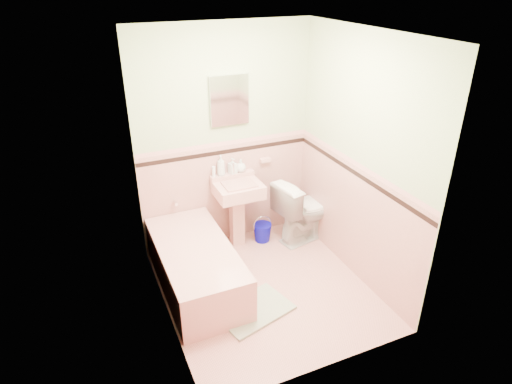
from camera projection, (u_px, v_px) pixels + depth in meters
name	position (u px, v px, depth m)	size (l,w,h in m)	color
floor	(266.00, 289.00, 4.55)	(2.20, 2.20, 0.00)	#DF9992
ceiling	(269.00, 33.00, 3.42)	(2.20, 2.20, 0.00)	white
wall_back	(225.00, 140.00, 4.88)	(2.50, 2.50, 0.00)	beige
wall_front	(333.00, 240.00, 3.08)	(2.50, 2.50, 0.00)	beige
wall_left	(157.00, 199.00, 3.63)	(2.50, 2.50, 0.00)	beige
wall_right	(359.00, 161.00, 4.34)	(2.50, 2.50, 0.00)	beige
wainscot_back	(227.00, 193.00, 5.17)	(2.00, 2.00, 0.00)	#E19F97
wainscot_front	(326.00, 310.00, 3.39)	(2.00, 2.00, 0.00)	#E19F97
wainscot_left	(165.00, 264.00, 3.92)	(2.20, 2.20, 0.00)	#E19F97
wainscot_right	(352.00, 219.00, 4.63)	(2.20, 2.20, 0.00)	#E19F97
accent_back	(226.00, 152.00, 4.93)	(2.00, 2.00, 0.00)	black
accent_front	(331.00, 254.00, 3.16)	(2.00, 2.00, 0.00)	black
accent_left	(160.00, 213.00, 3.69)	(2.20, 2.20, 0.00)	black
accent_right	(356.00, 174.00, 4.39)	(2.20, 2.20, 0.00)	black
cap_back	(226.00, 143.00, 4.88)	(2.00, 2.00, 0.00)	pink
cap_front	(332.00, 242.00, 3.11)	(2.00, 2.00, 0.00)	pink
cap_left	(159.00, 202.00, 3.65)	(2.20, 2.20, 0.00)	pink
cap_right	(357.00, 165.00, 4.35)	(2.20, 2.20, 0.00)	pink
bathtub	(196.00, 268.00, 4.49)	(0.70, 1.50, 0.45)	#DA9B94
tub_faucet	(175.00, 202.00, 4.90)	(0.04, 0.04, 0.12)	silver
sink	(239.00, 215.00, 5.09)	(0.52, 0.48, 0.81)	#DA9B94
sink_faucet	(233.00, 168.00, 4.95)	(0.02, 0.02, 0.10)	silver
medicine_cabinet	(229.00, 100.00, 4.67)	(0.43, 0.04, 0.53)	white
soap_dish	(265.00, 160.00, 5.15)	(0.12, 0.07, 0.04)	#DA9B94
soap_bottle_left	(221.00, 165.00, 4.93)	(0.09, 0.09, 0.24)	#B2B2B2
soap_bottle_mid	(233.00, 166.00, 4.99)	(0.08, 0.08, 0.18)	#B2B2B2
soap_bottle_right	(241.00, 166.00, 5.03)	(0.12, 0.12, 0.15)	#B2B2B2
tube	(214.00, 172.00, 4.92)	(0.04, 0.04, 0.12)	white
toilet	(306.00, 209.00, 5.24)	(0.44, 0.77, 0.79)	white
bucket	(262.00, 232.00, 5.32)	(0.22, 0.22, 0.22)	#06059D
bath_mat	(254.00, 310.00, 4.24)	(0.70, 0.46, 0.03)	#91A085
shoe	(247.00, 317.00, 4.10)	(0.13, 0.06, 0.05)	#BF1E59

